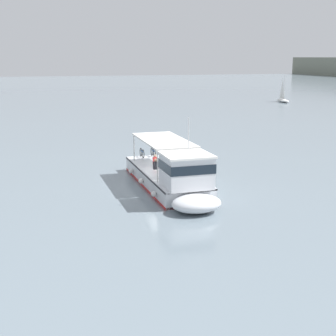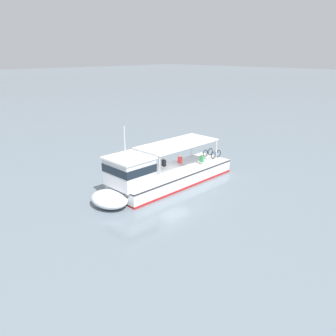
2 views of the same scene
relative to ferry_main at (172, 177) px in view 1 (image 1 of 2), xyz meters
name	(u,v)px [view 1 (image 1 of 2)]	position (x,y,z in m)	size (l,w,h in m)	color
ground_plane	(167,187)	(-1.23, 0.02, -1.02)	(400.00, 400.00, 0.00)	slate
ferry_main	(172,177)	(0.00, 0.00, 0.00)	(12.90, 3.69, 5.32)	silver
sailboat_far_left	(283,99)	(-56.01, 39.83, -0.47)	(4.92, 1.88, 5.40)	white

